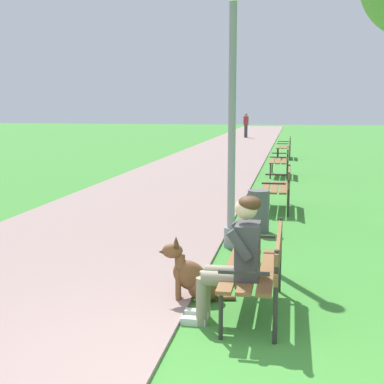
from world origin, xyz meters
name	(u,v)px	position (x,y,z in m)	size (l,w,h in m)	color
paved_path	(232,147)	(-2.32, 24.00, 0.02)	(4.06, 60.00, 0.04)	gray
park_bench_near	(260,264)	(0.44, 1.57, 0.51)	(0.55, 1.50, 0.85)	brown
park_bench_mid	(280,185)	(0.50, 7.22, 0.51)	(0.55, 1.50, 0.85)	brown
park_bench_far	(282,159)	(0.42, 12.68, 0.51)	(0.55, 1.50, 0.85)	brown
park_bench_furthest	(285,146)	(0.45, 18.49, 0.51)	(0.55, 1.50, 0.85)	brown
person_seated_on_near_bench	(236,255)	(0.23, 1.26, 0.68)	(0.74, 0.49, 1.25)	gray
dog_brown	(195,278)	(-0.26, 1.78, 0.26)	(0.82, 0.38, 0.71)	brown
lamp_post_near	(232,113)	(-0.13, 4.11, 1.98)	(0.24, 0.24, 3.81)	gray
litter_bin	(258,211)	(0.20, 5.19, 0.35)	(0.36, 0.36, 0.70)	#515156
pedestrian_distant	(246,125)	(-2.34, 32.42, 0.84)	(0.32, 0.22, 1.65)	#383842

